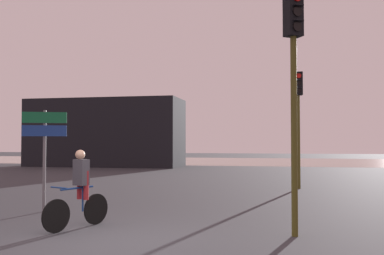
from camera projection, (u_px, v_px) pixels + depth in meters
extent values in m
plane|color=#333338|center=(106.00, 244.00, 7.43)|extent=(120.00, 120.00, 0.00)
cube|color=#9E937F|center=(247.00, 161.00, 39.36)|extent=(80.00, 16.00, 0.01)
cube|color=black|center=(106.00, 133.00, 31.59)|extent=(11.26, 4.00, 4.91)
cylinder|color=#4C4719|center=(294.00, 136.00, 8.14)|extent=(0.12, 0.12, 3.81)
cube|color=black|center=(293.00, 13.00, 8.22)|extent=(0.40, 0.38, 0.90)
cylinder|color=black|center=(297.00, 11.00, 8.09)|extent=(0.18, 0.13, 0.19)
cube|color=black|center=(298.00, 5.00, 8.08)|extent=(0.22, 0.20, 0.02)
cylinder|color=black|center=(297.00, 26.00, 8.08)|extent=(0.18, 0.13, 0.19)
cube|color=black|center=(298.00, 20.00, 8.07)|extent=(0.22, 0.20, 0.02)
cylinder|color=#4C4719|center=(299.00, 142.00, 16.36)|extent=(0.12, 0.12, 3.58)
cube|color=black|center=(298.00, 84.00, 16.43)|extent=(0.35, 0.28, 0.90)
cylinder|color=red|center=(299.00, 76.00, 16.31)|extent=(0.19, 0.06, 0.19)
cube|color=black|center=(299.00, 73.00, 16.29)|extent=(0.20, 0.14, 0.02)
cylinder|color=black|center=(299.00, 83.00, 16.30)|extent=(0.19, 0.06, 0.19)
cube|color=black|center=(299.00, 80.00, 16.28)|extent=(0.20, 0.14, 0.02)
cylinder|color=black|center=(299.00, 91.00, 16.29)|extent=(0.19, 0.06, 0.19)
cube|color=black|center=(299.00, 88.00, 16.27)|extent=(0.20, 0.14, 0.02)
cylinder|color=slate|center=(44.00, 161.00, 10.94)|extent=(0.08, 0.08, 2.60)
cube|color=#116038|center=(45.00, 117.00, 10.93)|extent=(1.03, 0.45, 0.28)
cube|color=navy|center=(44.00, 131.00, 10.92)|extent=(1.03, 0.45, 0.28)
cylinder|color=black|center=(56.00, 216.00, 8.38)|extent=(0.29, 0.63, 0.66)
cylinder|color=black|center=(96.00, 209.00, 9.25)|extent=(0.29, 0.63, 0.66)
cylinder|color=navy|center=(77.00, 188.00, 8.83)|extent=(0.36, 0.79, 0.04)
cylinder|color=navy|center=(83.00, 198.00, 8.95)|extent=(0.04, 0.04, 0.55)
cylinder|color=navy|center=(58.00, 188.00, 8.44)|extent=(0.44, 0.20, 0.03)
cylinder|color=maroon|center=(80.00, 185.00, 9.02)|extent=(0.11, 0.11, 0.60)
cylinder|color=maroon|center=(86.00, 185.00, 8.90)|extent=(0.11, 0.11, 0.60)
cube|color=#3F3F47|center=(81.00, 172.00, 8.93)|extent=(0.35, 0.30, 0.54)
sphere|color=tan|center=(80.00, 155.00, 8.92)|extent=(0.20, 0.20, 0.20)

